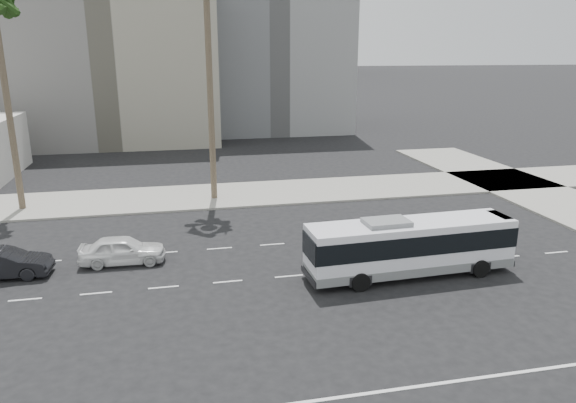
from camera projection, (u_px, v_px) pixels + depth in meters
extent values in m
plane|color=black|center=(289.00, 276.00, 25.78)|extent=(700.00, 700.00, 0.00)
cube|color=gray|center=(246.00, 194.00, 40.32)|extent=(120.00, 7.00, 0.15)
cube|color=gray|center=(112.00, 65.00, 63.15)|extent=(24.00, 18.00, 18.00)
cube|color=slate|center=(266.00, 33.00, 72.67)|extent=(20.00, 20.00, 26.00)
cube|color=beige|center=(175.00, 26.00, 254.20)|extent=(42.00, 42.00, 44.00)
cube|color=#50545A|center=(314.00, 12.00, 275.96)|extent=(22.00, 22.00, 60.00)
cube|color=silver|center=(410.00, 245.00, 25.55)|extent=(10.30, 2.66, 2.29)
cube|color=black|center=(411.00, 239.00, 25.46)|extent=(10.36, 2.72, 0.97)
cube|color=slate|center=(409.00, 264.00, 25.83)|extent=(10.32, 2.70, 0.44)
cube|color=slate|center=(386.00, 222.00, 24.94)|extent=(2.17, 1.49, 0.26)
cube|color=#262628|center=(502.00, 218.00, 26.25)|extent=(0.59, 1.61, 0.26)
cylinder|color=black|center=(481.00, 270.00, 25.47)|extent=(0.88, 0.26, 0.88)
cylinder|color=black|center=(457.00, 253.00, 27.58)|extent=(0.88, 0.26, 0.88)
cylinder|color=black|center=(359.00, 281.00, 24.20)|extent=(0.88, 0.26, 0.88)
cylinder|color=black|center=(344.00, 263.00, 26.32)|extent=(0.88, 0.26, 0.88)
imported|color=white|center=(123.00, 250.00, 27.21)|extent=(1.89, 4.38, 1.47)
imported|color=black|center=(3.00, 263.00, 25.51)|extent=(1.74, 4.43, 1.44)
cylinder|color=brown|center=(210.00, 93.00, 36.95)|extent=(0.43, 0.43, 15.53)
cylinder|color=brown|center=(9.00, 114.00, 34.65)|extent=(0.42, 0.42, 13.28)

